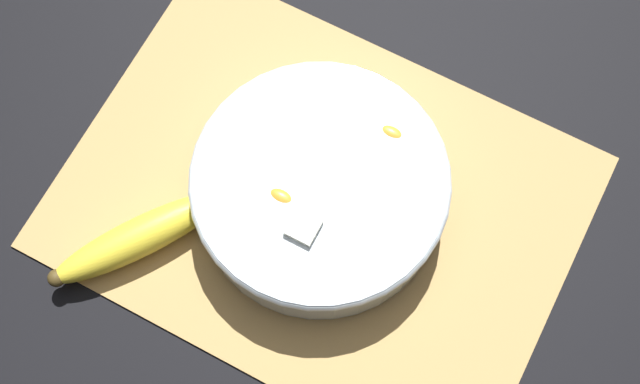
{
  "coord_description": "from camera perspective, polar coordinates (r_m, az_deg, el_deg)",
  "views": [
    {
      "loc": [
        0.13,
        -0.24,
        0.84
      ],
      "look_at": [
        0.0,
        0.0,
        0.03
      ],
      "focal_mm": 50.0,
      "sensor_mm": 36.0,
      "label": 1
    }
  ],
  "objects": [
    {
      "name": "whole_banana",
      "position": [
        0.86,
        -11.55,
        -2.89
      ],
      "size": [
        0.13,
        0.17,
        0.04
      ],
      "color": "yellow",
      "rests_on": "bamboo_mat_center"
    },
    {
      "name": "ground_plane",
      "position": [
        0.88,
        0.0,
        -0.66
      ],
      "size": [
        6.0,
        6.0,
        0.0
      ],
      "primitive_type": "plane",
      "color": "black"
    },
    {
      "name": "bamboo_mat_center",
      "position": [
        0.88,
        0.0,
        -0.6
      ],
      "size": [
        0.49,
        0.36,
        0.01
      ],
      "color": "#A8844C",
      "rests_on": "ground_plane"
    },
    {
      "name": "fruit_salad_bowl",
      "position": [
        0.84,
        0.01,
        0.25
      ],
      "size": [
        0.24,
        0.24,
        0.08
      ],
      "color": "silver",
      "rests_on": "bamboo_mat_center"
    }
  ]
}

